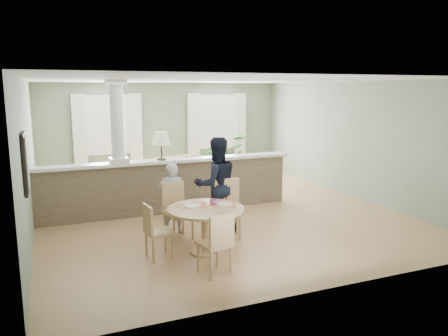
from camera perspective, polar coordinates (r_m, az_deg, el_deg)
name	(u,v)px	position (r m, az deg, el deg)	size (l,w,h in m)	color
ground	(214,210)	(9.28, -1.34, -5.51)	(8.00, 8.00, 0.00)	tan
room_shell	(202,122)	(9.53, -2.90, 5.98)	(7.02, 8.02, 2.71)	gray
pony_wall	(165,179)	(9.00, -7.68, -1.46)	(5.32, 0.38, 2.70)	#716049
sofa	(169,177)	(10.74, -7.20, -1.11)	(2.86, 1.12, 0.84)	olive
houseplant	(223,162)	(11.08, -0.18, 0.77)	(1.25, 1.08, 1.38)	#326E2C
dining_table	(206,217)	(6.80, -2.37, -6.40)	(1.20, 1.20, 0.82)	tan
chair_far_boy	(176,207)	(7.54, -6.25, -5.15)	(0.51, 0.51, 0.96)	tan
chair_far_man	(228,205)	(7.57, 0.50, -4.86)	(0.55, 0.55, 1.00)	tan
chair_near	(217,241)	(6.01, -0.88, -9.54)	(0.48, 0.48, 0.89)	tan
chair_side	(155,229)	(6.66, -9.02, -7.88)	(0.42, 0.42, 0.84)	tan
child_person	(172,198)	(7.76, -6.81, -3.92)	(0.46, 0.30, 1.27)	#A6A6AB
man_person	(216,184)	(7.79, -1.01, -2.15)	(0.82, 0.64, 1.70)	black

